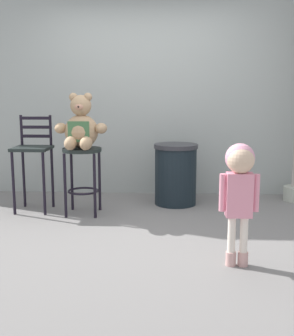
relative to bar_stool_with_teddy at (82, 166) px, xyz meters
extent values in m
plane|color=slate|center=(0.58, -0.57, -0.55)|extent=(24.00, 24.00, 0.00)
cube|color=#999F9B|center=(0.58, 1.21, 1.40)|extent=(7.22, 0.30, 3.90)
cylinder|color=black|center=(0.00, 0.00, 0.18)|extent=(0.43, 0.43, 0.04)
cylinder|color=black|center=(-0.16, -0.16, -0.19)|extent=(0.03, 0.03, 0.71)
cylinder|color=black|center=(0.16, -0.16, -0.19)|extent=(0.03, 0.03, 0.71)
cylinder|color=black|center=(-0.16, 0.16, -0.19)|extent=(0.03, 0.03, 0.71)
cylinder|color=black|center=(0.16, 0.16, -0.19)|extent=(0.03, 0.03, 0.71)
torus|color=black|center=(0.00, 0.00, -0.28)|extent=(0.35, 0.35, 0.02)
sphere|color=tan|center=(0.00, 0.00, 0.39)|extent=(0.37, 0.37, 0.37)
cube|color=#39633C|center=(0.00, -0.15, 0.40)|extent=(0.23, 0.03, 0.22)
sphere|color=tan|center=(0.00, 0.00, 0.67)|extent=(0.23, 0.23, 0.23)
ellipsoid|color=tan|center=(0.00, -0.10, 0.66)|extent=(0.10, 0.07, 0.07)
sphere|color=black|center=(0.00, -0.12, 0.66)|extent=(0.03, 0.03, 0.03)
sphere|color=tan|center=(-0.08, 0.00, 0.76)|extent=(0.09, 0.09, 0.09)
sphere|color=tan|center=(0.08, 0.00, 0.76)|extent=(0.09, 0.09, 0.09)
ellipsoid|color=tan|center=(-0.22, -0.03, 0.43)|extent=(0.13, 0.21, 0.12)
ellipsoid|color=tan|center=(0.22, -0.03, 0.43)|extent=(0.13, 0.21, 0.12)
ellipsoid|color=tan|center=(-0.08, -0.17, 0.28)|extent=(0.13, 0.31, 0.15)
ellipsoid|color=tan|center=(0.08, -0.17, 0.28)|extent=(0.13, 0.31, 0.15)
cylinder|color=#CC9994|center=(1.46, -1.42, -0.49)|extent=(0.08, 0.08, 0.11)
cylinder|color=silver|center=(1.46, -1.42, -0.29)|extent=(0.06, 0.06, 0.29)
cylinder|color=#CC9994|center=(1.56, -1.42, -0.49)|extent=(0.08, 0.08, 0.11)
cylinder|color=silver|center=(1.56, -1.42, -0.29)|extent=(0.06, 0.06, 0.29)
cube|color=pink|center=(1.51, -1.42, 0.03)|extent=(0.20, 0.11, 0.34)
cylinder|color=pink|center=(1.38, -1.42, 0.05)|extent=(0.05, 0.05, 0.29)
cylinder|color=pink|center=(1.64, -1.42, 0.05)|extent=(0.05, 0.05, 0.29)
sphere|color=#D8B293|center=(1.51, -1.42, 0.30)|extent=(0.21, 0.21, 0.21)
sphere|color=pink|center=(1.51, -1.39, 0.31)|extent=(0.23, 0.23, 0.23)
cylinder|color=black|center=(1.05, 0.49, -0.20)|extent=(0.51, 0.51, 0.69)
cylinder|color=#2D2D33|center=(1.05, 0.49, 0.17)|extent=(0.54, 0.54, 0.05)
cube|color=black|center=(-0.59, 0.10, 0.18)|extent=(0.41, 0.41, 0.03)
cylinder|color=black|center=(-0.77, -0.08, -0.19)|extent=(0.03, 0.03, 0.71)
cylinder|color=black|center=(-0.42, -0.08, -0.19)|extent=(0.03, 0.03, 0.71)
cylinder|color=black|center=(-0.77, 0.27, -0.19)|extent=(0.03, 0.03, 0.71)
cylinder|color=black|center=(-0.42, 0.27, -0.19)|extent=(0.03, 0.03, 0.71)
cylinder|color=black|center=(-0.77, 0.27, 0.38)|extent=(0.03, 0.03, 0.35)
cylinder|color=black|center=(-0.42, 0.27, 0.38)|extent=(0.03, 0.03, 0.35)
cube|color=black|center=(-0.59, 0.27, 0.31)|extent=(0.35, 0.02, 0.04)
cube|color=black|center=(-0.59, 0.27, 0.41)|extent=(0.35, 0.02, 0.04)
cube|color=black|center=(-0.59, 0.27, 0.52)|extent=(0.35, 0.02, 0.04)
camera|label=1|loc=(0.97, -4.65, 0.80)|focal=45.74mm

